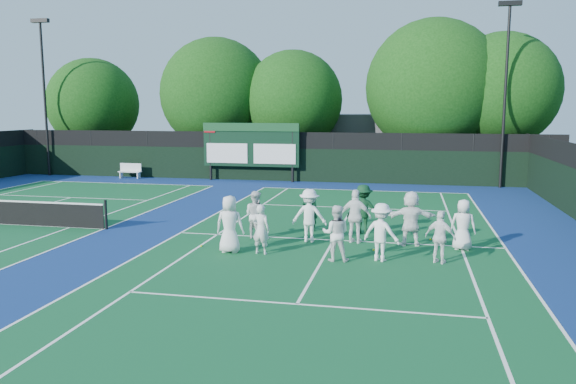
# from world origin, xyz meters

# --- Properties ---
(ground) EXTENTS (120.00, 120.00, 0.00)m
(ground) POSITION_xyz_m (0.00, 0.00, 0.00)
(ground) COLOR #18360E
(ground) RESTS_ON ground
(court_apron) EXTENTS (34.00, 32.00, 0.01)m
(court_apron) POSITION_xyz_m (-6.00, 1.00, 0.00)
(court_apron) COLOR navy
(court_apron) RESTS_ON ground
(near_court) EXTENTS (11.05, 23.85, 0.01)m
(near_court) POSITION_xyz_m (0.00, 1.00, 0.01)
(near_court) COLOR #105128
(near_court) RESTS_ON ground
(back_fence) EXTENTS (34.00, 0.08, 3.00)m
(back_fence) POSITION_xyz_m (-6.00, 16.00, 1.36)
(back_fence) COLOR black
(back_fence) RESTS_ON ground
(scoreboard) EXTENTS (6.00, 0.21, 3.55)m
(scoreboard) POSITION_xyz_m (-7.01, 15.59, 2.19)
(scoreboard) COLOR black
(scoreboard) RESTS_ON ground
(clubhouse) EXTENTS (18.00, 6.00, 4.00)m
(clubhouse) POSITION_xyz_m (-2.00, 24.00, 2.00)
(clubhouse) COLOR #545559
(clubhouse) RESTS_ON ground
(light_pole_left) EXTENTS (1.20, 0.30, 10.12)m
(light_pole_left) POSITION_xyz_m (-21.00, 15.70, 6.30)
(light_pole_left) COLOR black
(light_pole_left) RESTS_ON ground
(light_pole_right) EXTENTS (1.20, 0.30, 10.12)m
(light_pole_right) POSITION_xyz_m (7.50, 15.70, 6.30)
(light_pole_right) COLOR black
(light_pole_right) RESTS_ON ground
(bench) EXTENTS (1.53, 0.50, 0.95)m
(bench) POSITION_xyz_m (-14.94, 15.37, 0.51)
(bench) COLOR silver
(bench) RESTS_ON ground
(tree_a) EXTENTS (6.46, 6.46, 7.97)m
(tree_a) POSITION_xyz_m (-19.67, 19.58, 4.57)
(tree_a) COLOR black
(tree_a) RESTS_ON ground
(tree_b) EXTENTS (7.58, 7.58, 9.17)m
(tree_b) POSITION_xyz_m (-10.37, 19.58, 5.19)
(tree_b) COLOR black
(tree_b) RESTS_ON ground
(tree_c) EXTENTS (6.55, 6.55, 8.24)m
(tree_c) POSITION_xyz_m (-5.03, 19.58, 4.79)
(tree_c) COLOR black
(tree_c) RESTS_ON ground
(tree_d) EXTENTS (8.46, 8.46, 9.97)m
(tree_d) POSITION_xyz_m (3.97, 19.58, 5.53)
(tree_d) COLOR black
(tree_d) RESTS_ON ground
(tree_e) EXTENTS (7.04, 7.04, 9.04)m
(tree_e) POSITION_xyz_m (8.00, 19.58, 5.33)
(tree_e) COLOR black
(tree_e) RESTS_ON ground
(tennis_ball_0) EXTENTS (0.07, 0.07, 0.07)m
(tennis_ball_0) POSITION_xyz_m (-4.04, -0.78, 0.03)
(tennis_ball_0) COLOR yellow
(tennis_ball_0) RESTS_ON ground
(tennis_ball_1) EXTENTS (0.07, 0.07, 0.07)m
(tennis_ball_1) POSITION_xyz_m (3.19, 1.68, 0.03)
(tennis_ball_1) COLOR yellow
(tennis_ball_1) RESTS_ON ground
(tennis_ball_2) EXTENTS (0.07, 0.07, 0.07)m
(tennis_ball_2) POSITION_xyz_m (1.40, -0.15, 0.03)
(tennis_ball_2) COLOR yellow
(tennis_ball_2) RESTS_ON ground
(tennis_ball_4) EXTENTS (0.07, 0.07, 0.07)m
(tennis_ball_4) POSITION_xyz_m (1.56, 2.08, 0.03)
(tennis_ball_4) COLOR yellow
(tennis_ball_4) RESTS_ON ground
(tennis_ball_5) EXTENTS (0.07, 0.07, 0.07)m
(tennis_ball_5) POSITION_xyz_m (1.66, 1.55, 0.03)
(tennis_ball_5) COLOR yellow
(tennis_ball_5) RESTS_ON ground
(player_front_0) EXTENTS (0.89, 0.60, 1.78)m
(player_front_0) POSITION_xyz_m (-2.92, -1.26, 0.89)
(player_front_0) COLOR white
(player_front_0) RESTS_ON ground
(player_front_1) EXTENTS (0.62, 0.46, 1.54)m
(player_front_1) POSITION_xyz_m (-1.94, -1.24, 0.77)
(player_front_1) COLOR silver
(player_front_1) RESTS_ON ground
(player_front_2) EXTENTS (0.82, 0.65, 1.64)m
(player_front_2) POSITION_xyz_m (0.38, -1.53, 0.82)
(player_front_2) COLOR white
(player_front_2) RESTS_ON ground
(player_front_3) EXTENTS (1.26, 1.00, 1.70)m
(player_front_3) POSITION_xyz_m (1.67, -1.26, 0.85)
(player_front_3) COLOR white
(player_front_3) RESTS_ON ground
(player_front_4) EXTENTS (0.97, 0.71, 1.53)m
(player_front_4) POSITION_xyz_m (3.33, -1.19, 0.77)
(player_front_4) COLOR white
(player_front_4) RESTS_ON ground
(player_back_0) EXTENTS (0.98, 0.89, 1.64)m
(player_back_0) POSITION_xyz_m (-2.66, 0.79, 0.82)
(player_back_0) COLOR silver
(player_back_0) RESTS_ON ground
(player_back_1) EXTENTS (1.18, 0.72, 1.77)m
(player_back_1) POSITION_xyz_m (-0.78, 0.66, 0.89)
(player_back_1) COLOR white
(player_back_1) RESTS_ON ground
(player_back_2) EXTENTS (1.11, 0.64, 1.78)m
(player_back_2) POSITION_xyz_m (0.75, 0.80, 0.89)
(player_back_2) COLOR white
(player_back_2) RESTS_ON ground
(player_back_3) EXTENTS (1.72, 0.73, 1.80)m
(player_back_3) POSITION_xyz_m (2.51, 0.81, 0.90)
(player_back_3) COLOR white
(player_back_3) RESTS_ON ground
(player_back_4) EXTENTS (0.86, 0.63, 1.61)m
(player_back_4) POSITION_xyz_m (4.11, 0.57, 0.81)
(player_back_4) COLOR white
(player_back_4) RESTS_ON ground
(coach_left) EXTENTS (0.67, 0.57, 1.57)m
(coach_left) POSITION_xyz_m (-1.03, 2.21, 0.79)
(coach_left) COLOR #103B23
(coach_left) RESTS_ON ground
(coach_right) EXTENTS (1.20, 0.78, 1.75)m
(coach_right) POSITION_xyz_m (0.87, 2.29, 0.88)
(coach_right) COLOR #0E341A
(coach_right) RESTS_ON ground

